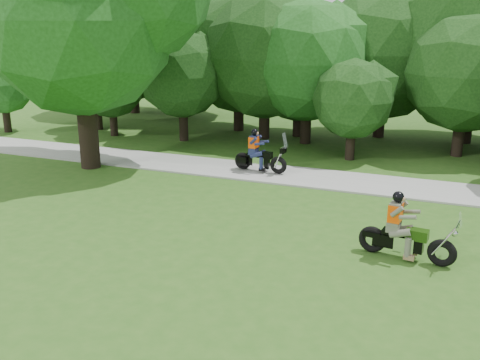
% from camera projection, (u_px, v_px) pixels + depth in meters
% --- Properties ---
extents(ground, '(100.00, 100.00, 0.00)m').
position_uv_depth(ground, '(355.00, 314.00, 9.48)').
color(ground, '#2C5A19').
rests_on(ground, ground).
extents(walkway, '(60.00, 2.20, 0.06)m').
position_uv_depth(walkway, '(401.00, 187.00, 16.59)').
color(walkway, gray).
rests_on(walkway, ground).
extents(tree_line, '(40.51, 12.72, 7.68)m').
position_uv_depth(tree_line, '(444.00, 55.00, 21.32)').
color(tree_line, black).
rests_on(tree_line, ground).
extents(chopper_motorcycle, '(2.11, 0.67, 1.51)m').
position_uv_depth(chopper_motorcycle, '(402.00, 234.00, 11.56)').
color(chopper_motorcycle, black).
rests_on(chopper_motorcycle, ground).
extents(touring_motorcycle, '(1.92, 0.62, 1.46)m').
position_uv_depth(touring_motorcycle, '(257.00, 156.00, 18.14)').
color(touring_motorcycle, black).
rests_on(touring_motorcycle, walkway).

